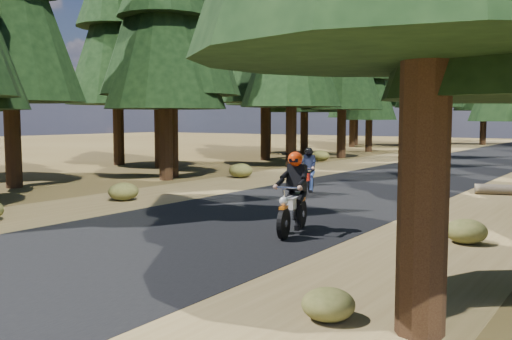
{
  "coord_description": "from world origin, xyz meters",
  "views": [
    {
      "loc": [
        7.54,
        -9.65,
        2.33
      ],
      "look_at": [
        0.0,
        1.5,
        1.1
      ],
      "focal_mm": 40.0,
      "sensor_mm": 36.0,
      "label": 1
    }
  ],
  "objects": [
    {
      "name": "pine_forest",
      "position": [
        -0.02,
        21.05,
        7.89
      ],
      "size": [
        34.59,
        55.08,
        16.32
      ],
      "color": "black",
      "rests_on": "ground"
    },
    {
      "name": "road",
      "position": [
        0.0,
        5.0,
        0.01
      ],
      "size": [
        6.0,
        100.0,
        0.01
      ],
      "primitive_type": "cube",
      "color": "black",
      "rests_on": "ground"
    },
    {
      "name": "shoulder_l",
      "position": [
        -4.6,
        5.0,
        0.0
      ],
      "size": [
        3.2,
        100.0,
        0.01
      ],
      "primitive_type": "cube",
      "color": "brown",
      "rests_on": "ground"
    },
    {
      "name": "ground",
      "position": [
        0.0,
        0.0,
        0.0
      ],
      "size": [
        120.0,
        120.0,
        0.0
      ],
      "primitive_type": "plane",
      "color": "#453618",
      "rests_on": "ground"
    },
    {
      "name": "rider_lead",
      "position": [
        1.81,
        0.14,
        0.55
      ],
      "size": [
        0.97,
        1.92,
        1.64
      ],
      "rotation": [
        0.0,
        0.0,
        3.38
      ],
      "color": "white",
      "rests_on": "road"
    },
    {
      "name": "rider_follow",
      "position": [
        -0.72,
        5.34,
        0.48
      ],
      "size": [
        0.96,
        1.68,
        1.44
      ],
      "rotation": [
        0.0,
        0.0,
        3.46
      ],
      "color": "#96150A",
      "rests_on": "road"
    },
    {
      "name": "understory_shrubs",
      "position": [
        1.12,
        7.9,
        0.28
      ],
      "size": [
        15.65,
        31.31,
        0.69
      ],
      "color": "#474C1E",
      "rests_on": "ground"
    },
    {
      "name": "shoulder_r",
      "position": [
        4.6,
        5.0,
        0.0
      ],
      "size": [
        3.2,
        100.0,
        0.01
      ],
      "primitive_type": "cube",
      "color": "brown",
      "rests_on": "ground"
    }
  ]
}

